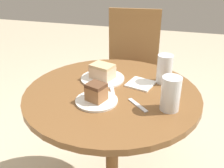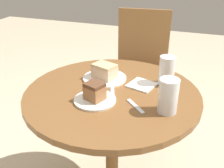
# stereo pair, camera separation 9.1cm
# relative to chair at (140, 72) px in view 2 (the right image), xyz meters

# --- Properties ---
(table) EXTENTS (0.86, 0.86, 0.74)m
(table) POSITION_rel_chair_xyz_m (0.06, -0.82, 0.10)
(table) COLOR brown
(table) RESTS_ON ground_plane
(chair) EXTENTS (0.48, 0.50, 0.97)m
(chair) POSITION_rel_chair_xyz_m (0.00, 0.00, 0.00)
(chair) COLOR olive
(chair) RESTS_ON ground_plane
(plate_near) EXTENTS (0.23, 0.23, 0.01)m
(plate_near) POSITION_rel_chair_xyz_m (-0.03, -0.70, 0.26)
(plate_near) COLOR silver
(plate_near) RESTS_ON table
(plate_far) EXTENTS (0.19, 0.19, 0.01)m
(plate_far) POSITION_rel_chair_xyz_m (0.02, -0.94, 0.26)
(plate_far) COLOR silver
(plate_far) RESTS_ON table
(cake_slice_near) EXTENTS (0.14, 0.12, 0.08)m
(cake_slice_near) POSITION_rel_chair_xyz_m (-0.03, -0.70, 0.30)
(cake_slice_near) COLOR beige
(cake_slice_near) RESTS_ON plate_near
(cake_slice_far) EXTENTS (0.10, 0.10, 0.08)m
(cake_slice_far) POSITION_rel_chair_xyz_m (0.02, -0.94, 0.30)
(cake_slice_far) COLOR #9E6B42
(cake_slice_far) RESTS_ON plate_far
(glass_lemonade) EXTENTS (0.08, 0.08, 0.15)m
(glass_lemonade) POSITION_rel_chair_xyz_m (0.29, -0.65, 0.32)
(glass_lemonade) COLOR beige
(glass_lemonade) RESTS_ON table
(glass_water) EXTENTS (0.08, 0.08, 0.15)m
(glass_water) POSITION_rel_chair_xyz_m (0.34, -0.91, 0.32)
(glass_water) COLOR silver
(glass_water) RESTS_ON table
(napkin_stack) EXTENTS (0.16, 0.16, 0.01)m
(napkin_stack) POSITION_rel_chair_xyz_m (0.18, -0.71, 0.26)
(napkin_stack) COLOR white
(napkin_stack) RESTS_ON table
(fork) EXTENTS (0.07, 0.16, 0.00)m
(fork) POSITION_rel_chair_xyz_m (0.06, -0.82, 0.25)
(fork) COLOR silver
(fork) RESTS_ON table
(spoon) EXTENTS (0.11, 0.10, 0.00)m
(spoon) POSITION_rel_chair_xyz_m (0.20, -0.92, 0.25)
(spoon) COLOR silver
(spoon) RESTS_ON table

